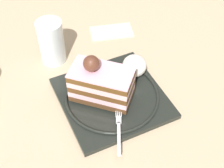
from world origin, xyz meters
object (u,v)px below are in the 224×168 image
(drink_glass_near, at_px, (52,43))
(folded_napkin, at_px, (112,31))
(fork, at_px, (119,127))
(whipped_cream_dollop, at_px, (134,66))
(dessert_plate, at_px, (112,97))
(cake_slice, at_px, (101,83))

(drink_glass_near, height_order, folded_napkin, drink_glass_near)
(fork, distance_m, drink_glass_near, 0.25)
(drink_glass_near, xyz_separation_m, folded_napkin, (-0.16, -0.05, -0.05))
(whipped_cream_dollop, distance_m, fork, 0.15)
(folded_napkin, bearing_deg, whipped_cream_dollop, 86.48)
(fork, height_order, folded_napkin, fork)
(dessert_plate, xyz_separation_m, cake_slice, (0.02, -0.00, 0.05))
(dessert_plate, relative_size, fork, 2.02)
(whipped_cream_dollop, bearing_deg, drink_glass_near, -39.33)
(fork, bearing_deg, drink_glass_near, -74.54)
(dessert_plate, height_order, whipped_cream_dollop, whipped_cream_dollop)
(cake_slice, height_order, folded_napkin, cake_slice)
(dessert_plate, distance_m, whipped_cream_dollop, 0.08)
(drink_glass_near, bearing_deg, cake_slice, 111.72)
(cake_slice, relative_size, whipped_cream_dollop, 2.65)
(fork, relative_size, folded_napkin, 1.04)
(folded_napkin, bearing_deg, cake_slice, 65.05)
(dessert_plate, xyz_separation_m, whipped_cream_dollop, (-0.06, -0.04, 0.03))
(dessert_plate, distance_m, drink_glass_near, 0.18)
(dessert_plate, distance_m, fork, 0.08)
(drink_glass_near, bearing_deg, fork, 105.46)
(fork, relative_size, drink_glass_near, 1.06)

